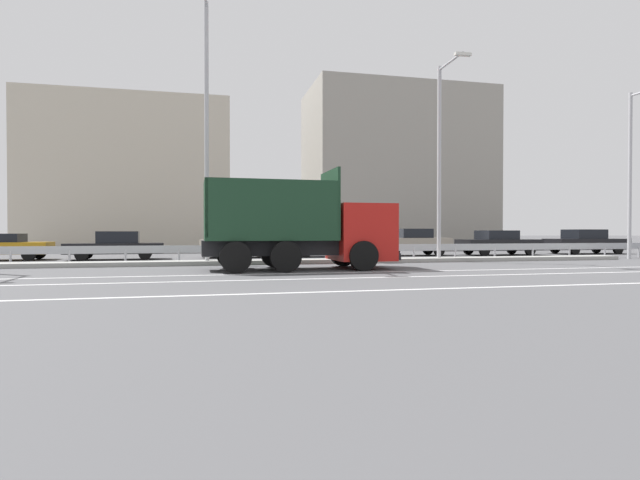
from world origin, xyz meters
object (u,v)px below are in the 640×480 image
median_road_sign (366,235)px  parked_car_6 (498,243)px  parked_car_3 (238,244)px  street_lamp_2 (441,152)px  street_lamp_3 (633,166)px  parked_car_7 (585,242)px  parked_car_1 (6,246)px  parked_car_5 (412,242)px  parked_car_4 (325,243)px  street_lamp_1 (206,120)px  dump_truck (320,234)px  parked_car_2 (116,245)px

median_road_sign → parked_car_6: (9.90, 5.29, -0.48)m
parked_car_3 → median_road_sign: bearing=38.3°
street_lamp_2 → street_lamp_3: (10.38, -0.07, -0.33)m
parked_car_6 → parked_car_7: (6.29, 0.31, 0.02)m
median_road_sign → street_lamp_3: size_ratio=0.27×
parked_car_1 → parked_car_5: 20.87m
median_road_sign → street_lamp_3: street_lamp_3 is taller
parked_car_6 → street_lamp_2: bearing=-49.4°
median_road_sign → parked_car_1: size_ratio=0.58×
street_lamp_3 → parked_car_4: (-14.40, 5.77, -3.89)m
parked_car_4 → street_lamp_1: bearing=-45.9°
parked_car_4 → parked_car_6: size_ratio=0.87×
median_road_sign → parked_car_1: median_road_sign is taller
street_lamp_1 → parked_car_1: bearing=148.1°
dump_truck → parked_car_2: bearing=-135.9°
parked_car_2 → parked_car_7: size_ratio=0.94×
parked_car_3 → parked_car_4: bearing=84.6°
dump_truck → parked_car_7: bearing=113.8°
street_lamp_2 → parked_car_5: size_ratio=2.06×
parked_car_4 → parked_car_7: bearing=91.7°
parked_car_2 → parked_car_7: bearing=-93.3°
dump_truck → parked_car_4: size_ratio=1.68×
dump_truck → parked_car_7: 20.90m
parked_car_7 → parked_car_3: bearing=-89.4°
parked_car_4 → dump_truck: bearing=-12.8°
street_lamp_3 → dump_truck: bearing=-169.7°
parked_car_1 → parked_car_2: (5.02, -0.56, 0.03)m
street_lamp_3 → parked_car_4: street_lamp_3 is taller
median_road_sign → parked_car_5: (4.73, 5.85, -0.44)m
street_lamp_1 → parked_car_5: bearing=27.2°
street_lamp_2 → parked_car_7: bearing=24.0°
dump_truck → parked_car_6: dump_truck is taller
median_road_sign → parked_car_1: bearing=160.5°
dump_truck → parked_car_5: 11.74m
parked_car_5 → parked_car_6: parked_car_5 is taller
street_lamp_3 → parked_car_4: bearing=158.2°
parked_car_3 → parked_car_7: parked_car_7 is taller
dump_truck → parked_car_2: dump_truck is taller
parked_car_2 → parked_car_7: (27.30, 0.44, 0.06)m
median_road_sign → parked_car_7: size_ratio=0.45×
dump_truck → parked_car_1: 16.03m
dump_truck → parked_car_4: bearing=164.2°
parked_car_3 → street_lamp_1: bearing=-18.7°
parked_car_1 → parked_car_7: size_ratio=0.79×
median_road_sign → parked_car_7: median_road_sign is taller
parked_car_3 → parked_car_5: size_ratio=0.95×
median_road_sign → parked_car_3: size_ratio=0.54×
median_road_sign → street_lamp_1: (-6.82, -0.09, 4.68)m
parked_car_1 → parked_car_6: size_ratio=0.82×
parked_car_2 → parked_car_4: (10.65, 0.51, 0.05)m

